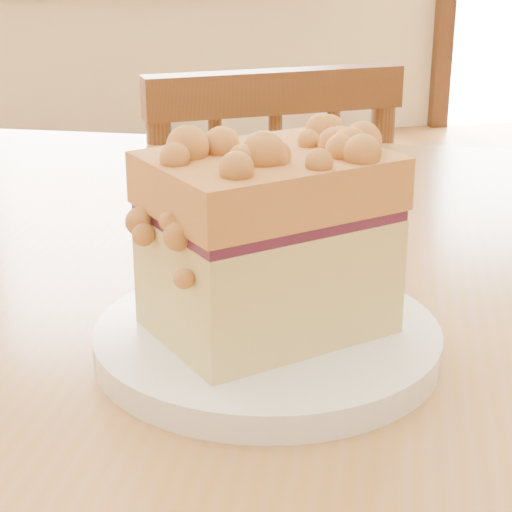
{
  "coord_description": "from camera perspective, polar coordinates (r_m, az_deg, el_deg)",
  "views": [
    {
      "loc": [
        -0.23,
        -0.31,
        1.0
      ],
      "look_at": [
        -0.11,
        0.21,
        0.8
      ],
      "focal_mm": 62.0,
      "sensor_mm": 36.0,
      "label": 1
    }
  ],
  "objects": [
    {
      "name": "cafe_chair_main",
      "position": [
        1.39,
        -0.69,
        -4.15
      ],
      "size": [
        0.41,
        0.41,
        0.84
      ],
      "rotation": [
        0.0,
        0.0,
        3.22
      ],
      "color": "#573318",
      "rests_on": "ground"
    },
    {
      "name": "plate",
      "position": [
        0.56,
        0.73,
        -5.46
      ],
      "size": [
        0.22,
        0.22,
        0.02
      ],
      "color": "white",
      "rests_on": "cafe_table_main"
    },
    {
      "name": "cafe_table_main",
      "position": [
        0.75,
        7.79,
        -7.12
      ],
      "size": [
        1.49,
        1.27,
        0.75
      ],
      "rotation": [
        0.0,
        0.0,
        -0.41
      ],
      "color": "#9D6D3D",
      "rests_on": "ground"
    },
    {
      "name": "cake_slice",
      "position": [
        0.53,
        0.82,
        1.45
      ],
      "size": [
        0.16,
        0.14,
        0.13
      ],
      "rotation": [
        0.0,
        0.0,
        0.31
      ],
      "color": "#D5C678",
      "rests_on": "plate"
    }
  ]
}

